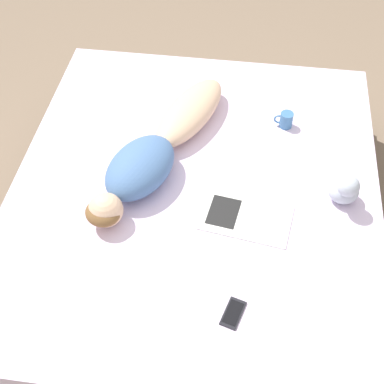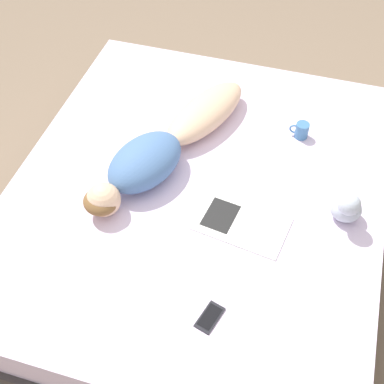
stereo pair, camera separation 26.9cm
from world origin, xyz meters
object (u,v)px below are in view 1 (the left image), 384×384
at_px(cell_phone, 233,313).
at_px(coffee_mug, 286,120).
at_px(open_magazine, 244,217).
at_px(person, 158,148).

bearing_deg(cell_phone, coffee_mug, -82.93).
bearing_deg(open_magazine, cell_phone, 97.31).
bearing_deg(person, coffee_mug, -129.93).
height_order(person, open_magazine, person).
bearing_deg(coffee_mug, open_magazine, 75.41).
bearing_deg(cell_phone, open_magazine, -75.17).
xyz_separation_m(person, coffee_mug, (-0.68, -0.37, -0.04)).
height_order(person, cell_phone, person).
relative_size(person, coffee_mug, 11.37).
distance_m(coffee_mug, cell_phone, 1.25).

